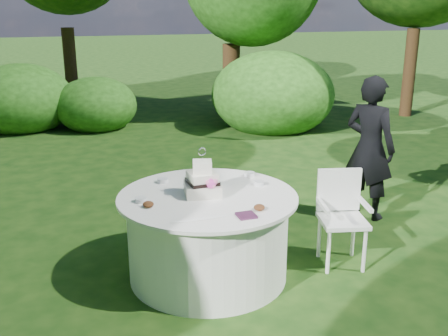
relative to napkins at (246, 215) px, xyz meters
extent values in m
plane|color=black|center=(-0.14, 0.56, -0.78)|extent=(80.00, 80.00, 0.00)
cube|color=#441D39|center=(0.00, 0.00, 0.00)|extent=(0.14, 0.14, 0.02)
ellipsoid|color=white|center=(-0.36, 0.06, 0.00)|extent=(0.48, 0.07, 0.01)
imported|color=black|center=(1.99, 1.31, 0.03)|extent=(0.62, 0.70, 1.62)
cylinder|color=white|center=(-0.14, 0.56, -0.41)|extent=(1.40, 1.40, 0.74)
cylinder|color=white|center=(-0.14, 0.56, -0.02)|extent=(1.56, 1.56, 0.03)
cube|color=silver|center=(-0.18, 0.59, 0.04)|extent=(0.35, 0.35, 0.10)
cube|color=white|center=(-0.18, 0.59, 0.14)|extent=(0.24, 0.24, 0.10)
cube|color=white|center=(-0.18, 0.59, 0.24)|extent=(0.20, 0.20, 0.10)
cube|color=black|center=(-0.18, 0.59, 0.11)|extent=(0.25, 0.25, 0.03)
sphere|color=#DE41AB|center=(-0.14, 0.46, 0.13)|extent=(0.08, 0.08, 0.08)
cylinder|color=white|center=(-0.18, 0.59, 0.32)|extent=(0.01, 0.01, 0.05)
torus|color=silver|center=(-0.18, 0.59, 0.38)|extent=(0.07, 0.02, 0.07)
cube|color=white|center=(1.10, 0.35, -0.34)|extent=(0.50, 0.50, 0.04)
cube|color=white|center=(1.14, 0.53, -0.10)|extent=(0.41, 0.14, 0.41)
cylinder|color=white|center=(0.89, 0.23, -0.57)|extent=(0.04, 0.04, 0.42)
cylinder|color=silver|center=(1.22, 0.15, -0.57)|extent=(0.04, 0.04, 0.42)
cylinder|color=white|center=(0.98, 0.56, -0.57)|extent=(0.04, 0.04, 0.42)
cylinder|color=white|center=(1.30, 0.47, -0.57)|extent=(0.04, 0.04, 0.42)
cube|color=white|center=(0.91, 0.40, -0.18)|extent=(0.13, 0.37, 0.03)
cube|color=silver|center=(1.29, 0.30, -0.18)|extent=(0.13, 0.37, 0.03)
cylinder|color=silver|center=(-0.72, 0.58, 0.01)|extent=(0.10, 0.10, 0.04)
cylinder|color=silver|center=(-0.43, 1.01, 0.01)|extent=(0.10, 0.10, 0.04)
cylinder|color=silver|center=(0.38, 0.65, 0.01)|extent=(0.10, 0.10, 0.04)
cylinder|color=silver|center=(0.39, 0.92, 0.01)|extent=(0.10, 0.10, 0.04)
ellipsoid|color=#562D16|center=(0.14, 0.09, 0.02)|extent=(0.09, 0.09, 0.05)
ellipsoid|color=#562D16|center=(-0.68, 0.44, 0.02)|extent=(0.09, 0.09, 0.05)
camera|label=1|loc=(-1.39, -3.50, 1.56)|focal=42.00mm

